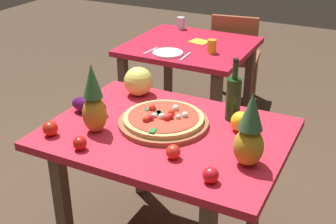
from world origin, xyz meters
The scene contains 21 objects.
display_table centered at (0.00, 0.00, 0.64)m, with size 1.16×0.86×0.74m.
background_table centered at (-0.47, 1.32, 0.63)m, with size 0.93×0.86×0.74m.
dining_chair centered at (-0.31, 1.97, 0.48)m, with size 0.46×0.46×0.85m.
pizza_board centered at (-0.04, 0.04, 0.75)m, with size 0.45×0.45×0.03m, color #915736.
pizza centered at (-0.04, 0.04, 0.78)m, with size 0.40×0.40×0.05m.
wine_bottle centered at (0.24, 0.26, 0.86)m, with size 0.08×0.08×0.33m.
pineapple_left centered at (-0.31, -0.16, 0.89)m, with size 0.12×0.12×0.35m.
pineapple_right centered at (0.44, -0.11, 0.89)m, with size 0.13×0.13×0.34m.
melon centered at (-0.34, 0.31, 0.82)m, with size 0.17×0.17×0.17m, color #E7DF63.
bell_pepper centered at (0.32, 0.16, 0.79)m, with size 0.09×0.09×0.10m, color yellow.
eggplant centered at (-0.45, -0.01, 0.78)m, with size 0.20×0.09×0.09m, color #480E4E.
tomato_at_corner centered at (-0.47, -0.29, 0.78)m, with size 0.07×0.07×0.07m, color red.
tomato_by_bottle centered at (-0.27, -0.34, 0.77)m, with size 0.06×0.06×0.06m, color red.
tomato_beside_pepper centered at (0.14, -0.22, 0.77)m, with size 0.07×0.07×0.07m, color red.
tomato_near_board centered at (0.35, -0.31, 0.77)m, with size 0.07×0.07×0.07m, color red.
drinking_glass_juice centered at (-0.24, 1.20, 0.79)m, with size 0.07×0.07×0.10m, color gold.
drinking_glass_water centered at (-0.71, 1.67, 0.79)m, with size 0.07×0.07×0.10m, color silver.
dinner_plate centered at (-0.51, 1.03, 0.75)m, with size 0.22×0.22×0.02m, color white.
fork_utensil centered at (-0.65, 1.03, 0.74)m, with size 0.02×0.18×0.01m, color silver.
knife_utensil centered at (-0.37, 1.03, 0.74)m, with size 0.02×0.18×0.01m, color silver.
napkin_folded centered at (-0.42, 1.39, 0.74)m, with size 0.14×0.12×0.01m, color yellow.
Camera 1 is at (0.87, -1.72, 1.79)m, focal length 47.82 mm.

